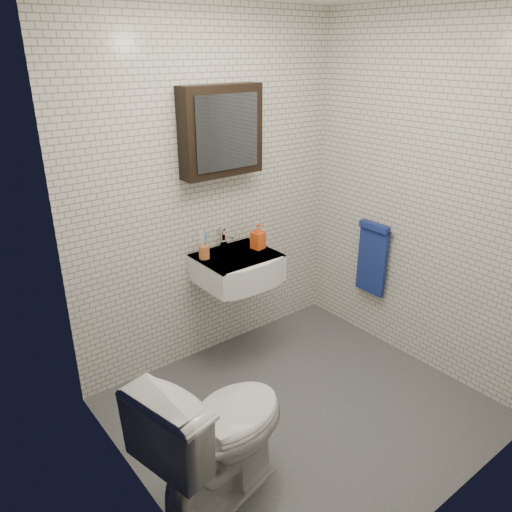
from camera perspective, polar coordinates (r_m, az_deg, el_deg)
name	(u,v)px	position (r m, az deg, el deg)	size (l,w,h in m)	color
ground	(301,409)	(3.47, 5.22, -17.07)	(2.20, 2.00, 0.01)	#46484E
room_shell	(311,196)	(2.77, 6.30, 6.79)	(2.22, 2.02, 2.51)	silver
washbasin	(240,269)	(3.57, -1.82, -1.44)	(0.55, 0.50, 0.20)	white
faucet	(224,240)	(3.66, -3.68, 1.86)	(0.06, 0.20, 0.15)	silver
mirror_cabinet	(221,131)	(3.45, -3.98, 14.05)	(0.60, 0.15, 0.60)	black
towel_rail	(372,256)	(3.98, 13.16, 0.05)	(0.09, 0.30, 0.58)	silver
toothbrush_cup	(204,251)	(3.50, -5.95, 0.53)	(0.08, 0.08, 0.21)	#BE662F
soap_bottle	(258,236)	(3.64, 0.23, 2.27)	(0.09, 0.09, 0.19)	orange
toilet	(218,432)	(2.69, -4.38, -19.43)	(0.47, 0.82, 0.84)	silver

